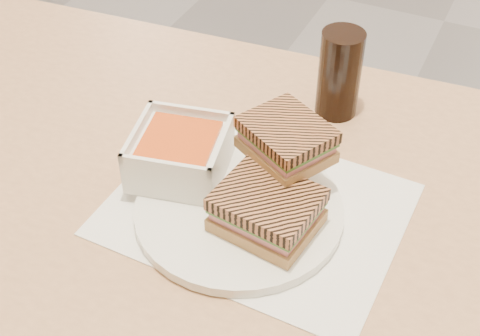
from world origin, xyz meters
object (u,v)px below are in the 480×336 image
at_px(main_table, 171,214).
at_px(panini_lower, 267,210).
at_px(soup_bowl, 180,154).
at_px(cola_glass, 339,74).
at_px(plate, 239,210).

bearing_deg(main_table, panini_lower, -20.09).
relative_size(main_table, soup_bowl, 8.39).
distance_m(panini_lower, cola_glass, 0.29).
bearing_deg(plate, soup_bowl, 163.94).
relative_size(soup_bowl, panini_lower, 1.09).
relative_size(plate, soup_bowl, 1.88).
relative_size(main_table, panini_lower, 9.15).
bearing_deg(main_table, cola_glass, 50.06).
height_order(main_table, plate, plate).
height_order(plate, soup_bowl, soup_bowl).
distance_m(main_table, soup_bowl, 0.17).
distance_m(plate, panini_lower, 0.06).
bearing_deg(panini_lower, soup_bowl, 163.31).
bearing_deg(cola_glass, plate, -98.34).
distance_m(main_table, cola_glass, 0.34).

